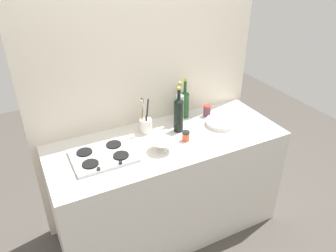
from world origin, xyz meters
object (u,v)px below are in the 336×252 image
plate_stack (221,122)px  condiment_jar_rear (207,110)px  stovetop_hob (103,156)px  utensil_crock (146,124)px  condiment_jar_front (186,136)px  mixing_bowl (162,145)px  wine_bottle_mid_left (179,114)px  wine_bottle_mid_right (185,103)px  wine_bottle_leftmost (180,107)px

plate_stack → condiment_jar_rear: (-0.02, 0.18, 0.03)m
stovetop_hob → utensil_crock: 0.44m
condiment_jar_front → utensil_crock: bearing=131.3°
plate_stack → mixing_bowl: bearing=-168.8°
wine_bottle_mid_left → utensil_crock: (-0.24, 0.10, -0.08)m
condiment_jar_rear → plate_stack: bearing=-84.1°
wine_bottle_mid_left → condiment_jar_rear: (0.34, 0.11, -0.10)m
plate_stack → wine_bottle_mid_right: wine_bottle_mid_right is taller
utensil_crock → condiment_jar_front: size_ratio=3.91×
wine_bottle_leftmost → condiment_jar_rear: size_ratio=3.66×
wine_bottle_mid_right → condiment_jar_rear: size_ratio=3.50×
plate_stack → condiment_jar_front: bearing=-168.2°
wine_bottle_mid_left → utensil_crock: bearing=158.1°
wine_bottle_leftmost → wine_bottle_mid_right: size_ratio=1.05×
stovetop_hob → utensil_crock: (0.40, 0.18, 0.05)m
stovetop_hob → wine_bottle_leftmost: 0.75m
stovetop_hob → wine_bottle_mid_right: (0.80, 0.27, 0.11)m
wine_bottle_mid_right → condiment_jar_rear: bearing=-22.4°
wine_bottle_mid_right → utensil_crock: (-0.40, -0.09, -0.06)m
plate_stack → condiment_jar_rear: size_ratio=2.62×
wine_bottle_mid_right → utensil_crock: size_ratio=1.15×
plate_stack → wine_bottle_mid_left: 0.39m
wine_bottle_mid_right → mixing_bowl: wine_bottle_mid_right is taller
stovetop_hob → wine_bottle_leftmost: (0.71, 0.20, 0.12)m
mixing_bowl → utensil_crock: 0.29m
stovetop_hob → utensil_crock: bearing=23.8°
wine_bottle_mid_left → utensil_crock: wine_bottle_mid_left is taller
mixing_bowl → condiment_jar_rear: (0.57, 0.30, 0.01)m
mixing_bowl → condiment_jar_front: bearing=10.1°
plate_stack → wine_bottle_mid_left: wine_bottle_mid_left is taller
condiment_jar_front → mixing_bowl: bearing=-169.9°
utensil_crock → wine_bottle_mid_right: bearing=12.8°
stovetop_hob → utensil_crock: utensil_crock is taller
stovetop_hob → utensil_crock: size_ratio=1.43×
stovetop_hob → condiment_jar_rear: size_ratio=4.37×
plate_stack → condiment_jar_rear: 0.19m
mixing_bowl → plate_stack: bearing=11.2°
stovetop_hob → condiment_jar_rear: bearing=11.2°
mixing_bowl → stovetop_hob: bearing=165.1°
condiment_jar_front → condiment_jar_rear: size_ratio=0.78×
plate_stack → wine_bottle_mid_right: size_ratio=0.75×
plate_stack → condiment_jar_front: (-0.38, -0.08, 0.02)m
wine_bottle_mid_right → condiment_jar_front: (-0.18, -0.34, -0.09)m
wine_bottle_leftmost → condiment_jar_rear: (0.27, -0.00, -0.09)m
mixing_bowl → condiment_jar_front: (0.21, 0.04, -0.01)m
stovetop_hob → plate_stack: (1.00, 0.01, 0.01)m
stovetop_hob → mixing_bowl: mixing_bowl is taller
condiment_jar_front → wine_bottle_mid_left: bearing=82.6°
wine_bottle_mid_right → condiment_jar_rear: (0.18, -0.07, -0.08)m
mixing_bowl → utensil_crock: size_ratio=0.57×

